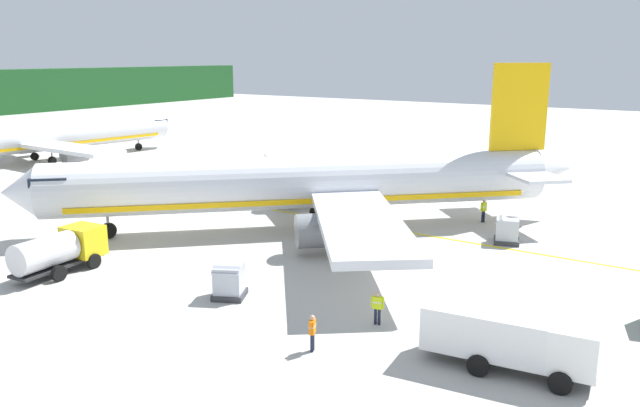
% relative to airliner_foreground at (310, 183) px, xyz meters
% --- Properties ---
extents(ground, '(240.00, 320.00, 0.20)m').
position_rel_airliner_foreground_xyz_m(ground, '(3.30, 28.53, -3.49)').
color(ground, '#B7B5AD').
extents(airliner_foreground, '(31.73, 32.61, 11.90)m').
position_rel_airliner_foreground_xyz_m(airliner_foreground, '(0.00, 0.00, 0.00)').
color(airliner_foreground, silver).
rests_on(airliner_foreground, ground).
extents(airliner_mid_apron, '(35.79, 29.65, 10.22)m').
position_rel_airliner_foreground_xyz_m(airliner_mid_apron, '(7.56, 43.07, -0.48)').
color(airliner_mid_apron, silver).
rests_on(airliner_mid_apron, ground).
extents(service_truck_catering, '(5.76, 2.77, 2.40)m').
position_rel_airliner_foreground_xyz_m(service_truck_catering, '(-16.03, 6.75, -2.00)').
color(service_truck_catering, yellow).
rests_on(service_truck_catering, ground).
extents(service_truck_pushback, '(3.02, 6.95, 2.42)m').
position_rel_airliner_foreground_xyz_m(service_truck_pushback, '(-13.23, -18.74, -1.97)').
color(service_truck_pushback, white).
rests_on(service_truck_pushback, ground).
extents(cargo_container_near, '(2.08, 2.08, 1.84)m').
position_rel_airliner_foreground_xyz_m(cargo_container_near, '(4.28, -13.16, -2.52)').
color(cargo_container_near, '#333338').
rests_on(cargo_container_near, ground).
extents(cargo_container_mid, '(2.18, 2.18, 1.87)m').
position_rel_airliner_foreground_xyz_m(cargo_container_mid, '(-13.57, -4.12, -2.51)').
color(cargo_container_mid, '#333338').
rests_on(cargo_container_mid, ground).
extents(crew_marshaller, '(0.57, 0.41, 1.77)m').
position_rel_airliner_foreground_xyz_m(crew_marshaller, '(8.79, -9.97, -2.34)').
color(crew_marshaller, '#191E33').
rests_on(crew_marshaller, ground).
extents(crew_loader_left, '(0.33, 0.61, 1.62)m').
position_rel_airliner_foreground_xyz_m(crew_loader_left, '(-12.31, -12.25, -2.44)').
color(crew_loader_left, '#191E33').
rests_on(crew_loader_left, ground).
extents(crew_loader_right, '(0.60, 0.36, 1.66)m').
position_rel_airliner_foreground_xyz_m(crew_loader_right, '(-16.29, -11.24, -2.41)').
color(crew_loader_right, '#191E33').
rests_on(crew_loader_right, ground).
extents(crew_supervisor, '(0.47, 0.49, 1.73)m').
position_rel_airliner_foreground_xyz_m(crew_supervisor, '(-1.87, -7.42, -2.37)').
color(crew_supervisor, '#191E33').
rests_on(crew_supervisor, ground).
extents(apron_guide_line, '(0.30, 60.00, 0.01)m').
position_rel_airliner_foreground_xyz_m(apron_guide_line, '(3.00, -4.59, -3.39)').
color(apron_guide_line, yellow).
rests_on(apron_guide_line, ground).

